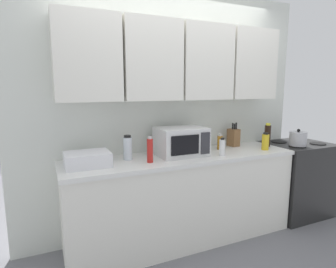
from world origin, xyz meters
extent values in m
cube|color=silver|center=(0.00, 0.03, 1.30)|extent=(3.25, 0.06, 2.60)
cube|color=white|center=(-0.88, -0.15, 1.83)|extent=(0.56, 0.33, 0.75)
cube|color=white|center=(-0.29, -0.15, 1.83)|extent=(0.56, 0.33, 0.75)
cube|color=white|center=(0.29, -0.15, 1.83)|extent=(0.56, 0.33, 0.75)
cube|color=white|center=(0.88, -0.15, 1.83)|extent=(0.56, 0.33, 0.75)
cube|color=white|center=(0.00, -0.30, 0.43)|extent=(2.35, 0.60, 0.86)
cube|color=white|center=(0.00, -0.30, 0.88)|extent=(2.38, 0.63, 0.04)
cube|color=black|center=(1.57, -0.32, 0.45)|extent=(0.76, 0.64, 0.90)
cylinder|color=black|center=(1.40, -0.46, 0.91)|extent=(0.18, 0.18, 0.01)
cylinder|color=black|center=(1.74, -0.46, 0.91)|extent=(0.18, 0.18, 0.01)
cylinder|color=black|center=(1.40, -0.18, 0.91)|extent=(0.18, 0.18, 0.01)
cylinder|color=black|center=(1.74, -0.18, 0.91)|extent=(0.18, 0.18, 0.01)
cylinder|color=#B2B2B7|center=(1.40, -0.46, 0.99)|extent=(0.19, 0.19, 0.16)
sphere|color=black|center=(1.40, -0.46, 1.09)|extent=(0.04, 0.04, 0.04)
cube|color=silver|center=(-0.01, -0.27, 1.04)|extent=(0.48, 0.36, 0.28)
cube|color=black|center=(-0.06, -0.46, 1.04)|extent=(0.29, 0.01, 0.18)
cube|color=#2D2D33|center=(0.16, -0.45, 1.04)|extent=(0.10, 0.01, 0.21)
cube|color=silver|center=(-0.93, -0.30, 0.96)|extent=(0.38, 0.30, 0.12)
cube|color=brown|center=(0.74, -0.13, 1.00)|extent=(0.12, 0.13, 0.20)
cylinder|color=black|center=(0.72, -0.14, 1.14)|extent=(0.02, 0.02, 0.07)
cylinder|color=black|center=(0.74, -0.14, 1.13)|extent=(0.02, 0.02, 0.06)
cylinder|color=black|center=(0.77, -0.14, 1.14)|extent=(0.02, 0.02, 0.07)
cylinder|color=white|center=(0.35, -0.47, 0.98)|extent=(0.06, 0.06, 0.16)
cylinder|color=black|center=(0.35, -0.47, 1.07)|extent=(0.04, 0.04, 0.02)
cylinder|color=#AD701E|center=(0.50, -0.22, 0.97)|extent=(0.06, 0.06, 0.15)
cylinder|color=silver|center=(0.50, -0.22, 1.06)|extent=(0.03, 0.03, 0.03)
cylinder|color=silver|center=(-0.55, -0.23, 1.01)|extent=(0.08, 0.08, 0.21)
cylinder|color=black|center=(-0.55, -0.23, 1.12)|extent=(0.07, 0.07, 0.02)
cylinder|color=gold|center=(0.94, -0.43, 0.98)|extent=(0.08, 0.08, 0.17)
cylinder|color=black|center=(0.94, -0.43, 1.08)|extent=(0.05, 0.05, 0.02)
cylinder|color=red|center=(-0.40, -0.41, 1.01)|extent=(0.05, 0.05, 0.22)
cylinder|color=silver|center=(-0.40, -0.41, 1.13)|extent=(0.04, 0.04, 0.02)
cylinder|color=black|center=(1.08, -0.31, 1.02)|extent=(0.07, 0.07, 0.25)
cylinder|color=yellow|center=(1.08, -0.31, 1.16)|extent=(0.05, 0.05, 0.02)
camera|label=1|loc=(-1.25, -2.71, 1.57)|focal=29.68mm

